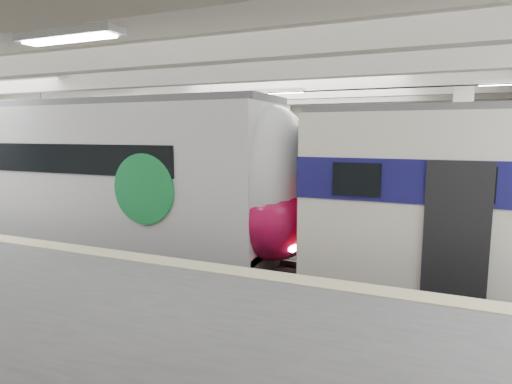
% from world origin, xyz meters
% --- Properties ---
extents(station_hall, '(36.00, 24.00, 5.75)m').
position_xyz_m(station_hall, '(0.00, -1.74, 3.24)').
color(station_hall, black).
rests_on(station_hall, ground).
extents(modern_emu, '(14.55, 3.00, 4.66)m').
position_xyz_m(modern_emu, '(-4.80, -0.00, 2.29)').
color(modern_emu, silver).
rests_on(modern_emu, ground).
extents(far_train, '(13.02, 3.13, 4.17)m').
position_xyz_m(far_train, '(-8.00, 5.50, 2.16)').
color(far_train, silver).
rests_on(far_train, ground).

